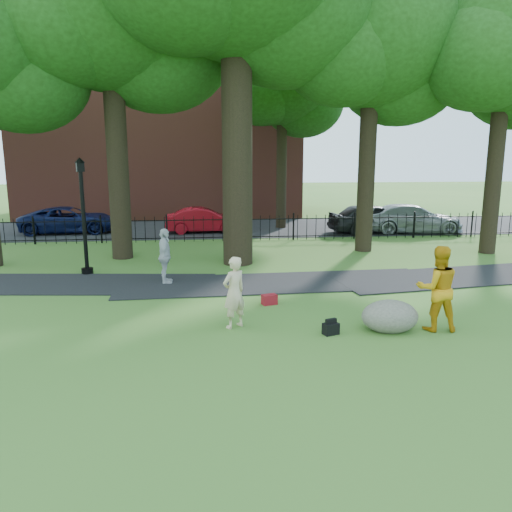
{
  "coord_description": "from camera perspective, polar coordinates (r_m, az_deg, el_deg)",
  "views": [
    {
      "loc": [
        -1.19,
        -11.39,
        4.06
      ],
      "look_at": [
        0.17,
        2.0,
        1.3
      ],
      "focal_mm": 35.0,
      "sensor_mm": 36.0,
      "label": 1
    }
  ],
  "objects": [
    {
      "name": "tree_row",
      "position": [
        20.28,
        -0.95,
        23.24
      ],
      "size": [
        26.82,
        7.96,
        12.42
      ],
      "color": "black",
      "rests_on": "ground"
    },
    {
      "name": "navy_van",
      "position": [
        27.81,
        -20.54,
        3.88
      ],
      "size": [
        5.03,
        2.56,
        1.36
      ],
      "primitive_type": "imported",
      "rotation": [
        0.0,
        0.0,
        1.63
      ],
      "color": "#0B133B",
      "rests_on": "ground"
    },
    {
      "name": "footpath",
      "position": [
        15.97,
        2.26,
        -3.15
      ],
      "size": [
        36.07,
        3.85,
        0.03
      ],
      "primitive_type": "cube",
      "rotation": [
        0.0,
        0.0,
        0.03
      ],
      "color": "black",
      "rests_on": "ground"
    },
    {
      "name": "ground",
      "position": [
        12.15,
        0.14,
        -7.94
      ],
      "size": [
        120.0,
        120.0,
        0.0
      ],
      "primitive_type": "plane",
      "color": "#3B6C25",
      "rests_on": "ground"
    },
    {
      "name": "brick_building",
      "position": [
        35.55,
        -10.69,
        14.53
      ],
      "size": [
        18.0,
        8.0,
        12.0
      ],
      "primitive_type": "cube",
      "color": "brown",
      "rests_on": "ground"
    },
    {
      "name": "boulder",
      "position": [
        12.14,
        15.06,
        -6.43
      ],
      "size": [
        1.58,
        1.36,
        0.78
      ],
      "primitive_type": "ellipsoid",
      "rotation": [
        0.0,
        0.0,
        0.31
      ],
      "color": "#676356",
      "rests_on": "ground"
    },
    {
      "name": "grey_car",
      "position": [
        26.77,
        13.14,
        4.24
      ],
      "size": [
        4.71,
        2.33,
        1.54
      ],
      "primitive_type": "imported",
      "rotation": [
        0.0,
        0.0,
        1.69
      ],
      "color": "black",
      "rests_on": "ground"
    },
    {
      "name": "street",
      "position": [
        27.71,
        -3.3,
        3.15
      ],
      "size": [
        80.0,
        7.0,
        0.02
      ],
      "primitive_type": "cube",
      "color": "black",
      "rests_on": "ground"
    },
    {
      "name": "backpack",
      "position": [
        11.67,
        8.54,
        -8.22
      ],
      "size": [
        0.41,
        0.33,
        0.27
      ],
      "primitive_type": "cube",
      "rotation": [
        0.0,
        0.0,
        0.36
      ],
      "color": "black",
      "rests_on": "ground"
    },
    {
      "name": "lamppost",
      "position": [
        17.79,
        -19.09,
        4.1
      ],
      "size": [
        0.39,
        0.39,
        3.95
      ],
      "rotation": [
        0.0,
        0.0,
        0.41
      ],
      "color": "black",
      "rests_on": "ground"
    },
    {
      "name": "pedestrian",
      "position": [
        16.0,
        -10.38,
        -0.04
      ],
      "size": [
        0.44,
        1.04,
        1.77
      ],
      "primitive_type": "imported",
      "rotation": [
        0.0,
        0.0,
        1.58
      ],
      "color": "silver",
      "rests_on": "ground"
    },
    {
      "name": "red_sedan",
      "position": [
        26.29,
        -5.98,
        4.09
      ],
      "size": [
        4.06,
        1.62,
        1.31
      ],
      "primitive_type": "imported",
      "rotation": [
        0.0,
        0.0,
        1.63
      ],
      "color": "maroon",
      "rests_on": "ground"
    },
    {
      "name": "iron_fence",
      "position": [
        23.67,
        -2.88,
        3.17
      ],
      "size": [
        44.0,
        0.04,
        1.2
      ],
      "color": "black",
      "rests_on": "ground"
    },
    {
      "name": "woman",
      "position": [
        11.78,
        -2.52,
        -4.18
      ],
      "size": [
        0.75,
        0.7,
        1.72
      ],
      "primitive_type": "imported",
      "rotation": [
        0.0,
        0.0,
        3.77
      ],
      "color": "beige",
      "rests_on": "ground"
    },
    {
      "name": "red_bag",
      "position": [
        13.75,
        1.54,
        -4.99
      ],
      "size": [
        0.46,
        0.36,
        0.27
      ],
      "primitive_type": "cube",
      "rotation": [
        0.0,
        0.0,
        0.31
      ],
      "color": "maroon",
      "rests_on": "ground"
    },
    {
      "name": "silver_car",
      "position": [
        27.3,
        17.41,
        4.09
      ],
      "size": [
        5.3,
        2.58,
        1.49
      ],
      "primitive_type": "imported",
      "rotation": [
        0.0,
        0.0,
        1.47
      ],
      "color": "gray",
      "rests_on": "ground"
    },
    {
      "name": "man",
      "position": [
        12.32,
        20.02,
        -3.5
      ],
      "size": [
        1.06,
        0.87,
        2.01
      ],
      "primitive_type": "imported",
      "rotation": [
        0.0,
        0.0,
        3.02
      ],
      "color": "orange",
      "rests_on": "ground"
    }
  ]
}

